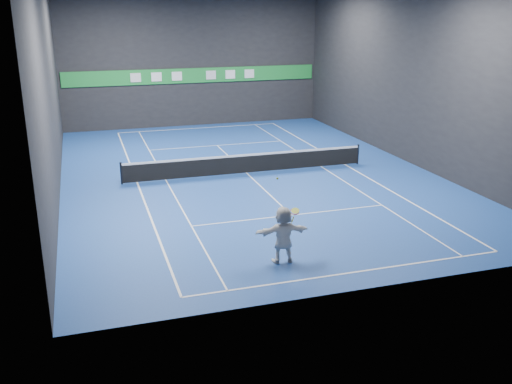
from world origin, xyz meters
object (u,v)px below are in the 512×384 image
object	(u,v)px
tennis_ball	(277,178)
tennis_racket	(294,213)
tennis_net	(247,163)
player	(283,235)

from	to	relation	value
tennis_ball	tennis_racket	bearing A→B (deg)	7.11
tennis_net	tennis_ball	bearing A→B (deg)	-101.22
tennis_net	tennis_racket	size ratio (longest dim) A/B	24.40
player	tennis_ball	world-z (taller)	tennis_ball
player	tennis_net	size ratio (longest dim) A/B	0.15
player	tennis_net	world-z (taller)	player
player	tennis_racket	bearing A→B (deg)	-169.64
tennis_net	tennis_racket	bearing A→B (deg)	-97.99
tennis_net	tennis_racket	distance (m)	10.56
player	tennis_racket	world-z (taller)	player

